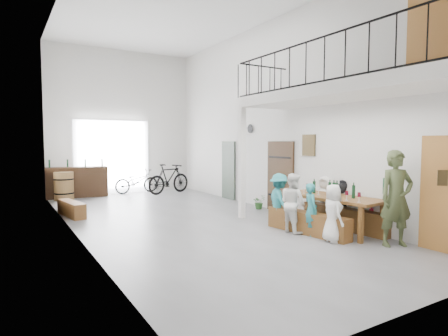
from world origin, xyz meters
TOP-DOWN VIEW (x-y plane):
  - floor at (0.00, 0.00)m, footprint 12.00×12.00m
  - room_walls at (0.00, 0.00)m, footprint 12.00×12.00m
  - gateway_portal at (-0.40, 5.94)m, footprint 2.80×0.08m
  - right_wall_decor at (2.70, -1.87)m, footprint 0.07×8.28m
  - balcony at (1.98, -3.13)m, footprint 1.52×5.62m
  - tasting_table at (2.20, -2.69)m, footprint 1.18×2.37m
  - bench_inner at (1.57, -2.59)m, footprint 0.58×2.07m
  - bench_wall at (2.57, -2.73)m, footprint 0.42×2.19m
  - tableware at (2.21, -2.64)m, footprint 0.48×1.76m
  - side_bench at (-2.50, 2.07)m, footprint 0.53×1.44m
  - oak_barrel at (-2.25, 5.19)m, footprint 0.65×0.65m
  - serving_counter at (-1.75, 5.65)m, footprint 2.10×0.73m
  - counter_bottles at (-1.75, 5.67)m, footprint 1.81×0.22m
  - guest_left_a at (1.52, -3.35)m, footprint 0.52×0.65m
  - guest_left_b at (1.52, -2.75)m, footprint 0.39×0.47m
  - guest_left_c at (1.39, -2.33)m, footprint 0.51×0.64m
  - guest_left_d at (1.44, -1.80)m, footprint 0.68×0.91m
  - guest_right_a at (2.84, -3.30)m, footprint 0.29×0.64m
  - guest_right_b at (2.80, -2.52)m, footprint 0.66×1.09m
  - guest_right_c at (2.72, -1.98)m, footprint 0.48×0.63m
  - host_standing at (2.34, -4.17)m, footprint 0.78×0.65m
  - potted_plant at (2.45, 0.36)m, footprint 0.41×0.37m
  - bicycle_near at (0.43, 5.60)m, footprint 1.79×0.77m
  - bicycle_far at (1.45, 4.83)m, footprint 1.99×1.05m

SIDE VIEW (x-z plane):
  - floor at x=0.00m, z-range 0.00..0.00m
  - side_bench at x=-2.50m, z-range 0.00..0.40m
  - potted_plant at x=2.45m, z-range 0.00..0.42m
  - bench_inner at x=1.57m, z-range 0.00..0.47m
  - bench_wall at x=2.57m, z-range 0.00..0.50m
  - bicycle_near at x=0.43m, z-range 0.00..0.91m
  - oak_barrel at x=-2.25m, z-range 0.00..0.96m
  - guest_right_a at x=2.84m, z-range 0.00..1.08m
  - serving_counter at x=-1.75m, z-range 0.00..1.09m
  - guest_left_b at x=1.52m, z-range 0.00..1.12m
  - guest_right_b at x=2.80m, z-range 0.00..1.12m
  - bicycle_far at x=1.45m, z-range 0.00..1.15m
  - guest_left_a at x=1.52m, z-range 0.00..1.15m
  - guest_right_c at x=2.72m, z-range 0.00..1.15m
  - guest_left_d at x=1.44m, z-range 0.00..1.26m
  - guest_left_c at x=1.39m, z-range 0.00..1.30m
  - tasting_table at x=2.20m, z-range 0.31..1.10m
  - host_standing at x=2.34m, z-range 0.00..1.83m
  - tableware at x=2.21m, z-range 0.76..1.11m
  - counter_bottles at x=-1.75m, z-range 1.09..1.37m
  - gateway_portal at x=-0.40m, z-range 0.00..2.80m
  - right_wall_decor at x=2.70m, z-range -0.80..4.28m
  - balcony at x=1.98m, z-range 0.97..4.96m
  - room_walls at x=0.00m, z-range -2.45..9.55m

